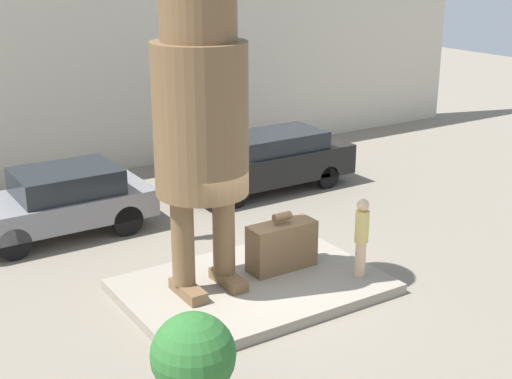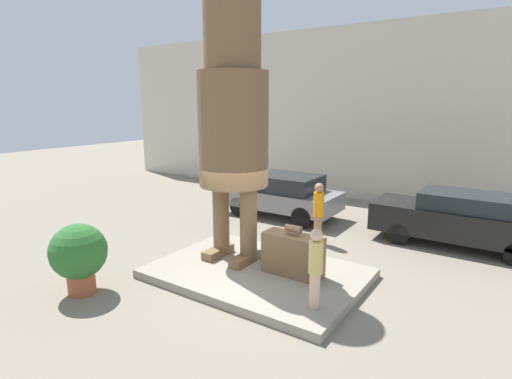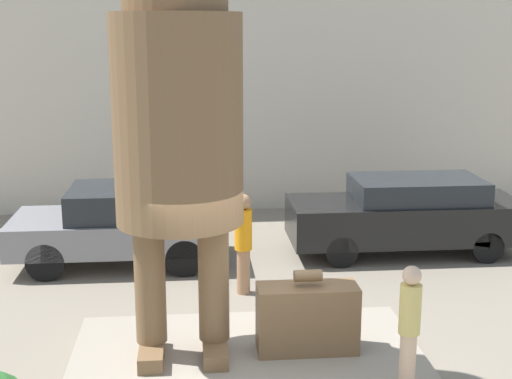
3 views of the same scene
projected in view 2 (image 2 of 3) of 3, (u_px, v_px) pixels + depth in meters
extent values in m
plane|color=gray|center=(257.00, 277.00, 9.38)|extent=(60.00, 60.00, 0.00)
cube|color=gray|center=(257.00, 273.00, 9.36)|extent=(4.79, 3.30, 0.20)
cube|color=beige|center=(382.00, 115.00, 15.99)|extent=(28.00, 0.60, 7.06)
cube|color=brown|center=(218.00, 252.00, 10.15)|extent=(0.33, 0.95, 0.21)
cube|color=brown|center=(245.00, 259.00, 9.69)|extent=(0.33, 0.95, 0.21)
cylinder|color=brown|center=(221.00, 215.00, 10.07)|extent=(0.41, 0.41, 1.66)
cylinder|color=brown|center=(248.00, 221.00, 9.61)|extent=(0.41, 0.41, 1.66)
cylinder|color=brown|center=(233.00, 130.00, 9.37)|extent=(1.66, 1.66, 2.67)
cylinder|color=brown|center=(232.00, 34.00, 8.92)|extent=(1.30, 1.30, 1.60)
cube|color=brown|center=(293.00, 255.00, 8.98)|extent=(1.37, 0.54, 0.94)
cylinder|color=brown|center=(293.00, 229.00, 8.85)|extent=(0.38, 0.16, 0.16)
cylinder|color=beige|center=(315.00, 290.00, 7.53)|extent=(0.20, 0.20, 0.70)
cylinder|color=#DBC66B|center=(316.00, 257.00, 7.39)|extent=(0.27, 0.27, 0.63)
sphere|color=beige|center=(316.00, 235.00, 7.30)|extent=(0.23, 0.23, 0.23)
cube|color=gray|center=(282.00, 198.00, 14.30)|extent=(4.08, 1.90, 0.61)
cube|color=#1E2328|center=(287.00, 183.00, 14.06)|extent=(2.25, 1.71, 0.56)
cylinder|color=black|center=(239.00, 207.00, 14.36)|extent=(0.71, 0.18, 0.71)
cylinder|color=black|center=(265.00, 197.00, 15.75)|extent=(0.71, 0.18, 0.71)
cylinder|color=black|center=(302.00, 218.00, 12.98)|extent=(0.71, 0.18, 0.71)
cylinder|color=black|center=(324.00, 206.00, 14.37)|extent=(0.71, 0.18, 0.71)
cube|color=black|center=(459.00, 222.00, 11.27)|extent=(4.70, 1.71, 0.80)
cube|color=#1E2328|center=(471.00, 202.00, 11.01)|extent=(2.58, 1.54, 0.45)
cylinder|color=black|center=(398.00, 234.00, 11.53)|extent=(0.63, 0.18, 0.63)
cylinder|color=black|center=(411.00, 221.00, 12.77)|extent=(0.63, 0.18, 0.63)
cylinder|color=#AD5638|center=(82.00, 283.00, 8.58)|extent=(0.57, 0.57, 0.44)
sphere|color=#2D6B2D|center=(78.00, 251.00, 8.42)|extent=(1.18, 1.18, 1.18)
cylinder|color=#A87A56|center=(318.00, 229.00, 11.62)|extent=(0.23, 0.23, 0.80)
cylinder|color=orange|center=(319.00, 204.00, 11.46)|extent=(0.30, 0.30, 0.71)
sphere|color=#A87A56|center=(319.00, 188.00, 11.36)|extent=(0.27, 0.27, 0.27)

